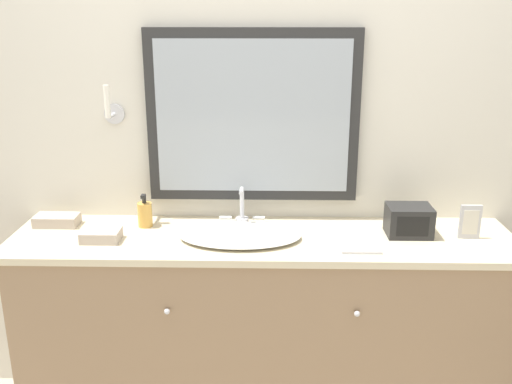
% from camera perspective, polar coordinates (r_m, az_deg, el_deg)
% --- Properties ---
extents(wall_back, '(8.00, 0.18, 2.55)m').
position_cam_1_polar(wall_back, '(2.60, 0.74, 5.31)').
color(wall_back, silver).
rests_on(wall_back, ground_plane).
extents(vanity_counter, '(2.16, 0.51, 0.91)m').
position_cam_1_polar(vanity_counter, '(2.65, 0.63, -13.65)').
color(vanity_counter, '#937556').
rests_on(vanity_counter, ground_plane).
extents(sink_basin, '(0.51, 0.36, 0.18)m').
position_cam_1_polar(sink_basin, '(2.42, -1.58, -4.21)').
color(sink_basin, white).
rests_on(sink_basin, vanity_counter).
extents(soap_bottle, '(0.06, 0.06, 0.15)m').
position_cam_1_polar(soap_bottle, '(2.59, -11.05, -2.17)').
color(soap_bottle, gold).
rests_on(soap_bottle, vanity_counter).
extents(appliance_box, '(0.19, 0.15, 0.13)m').
position_cam_1_polar(appliance_box, '(2.53, 15.04, -2.78)').
color(appliance_box, black).
rests_on(appliance_box, vanity_counter).
extents(picture_frame, '(0.09, 0.01, 0.15)m').
position_cam_1_polar(picture_frame, '(2.56, 20.63, -2.81)').
color(picture_frame, '#B2B2B7').
rests_on(picture_frame, vanity_counter).
extents(hand_towel_near_sink, '(0.16, 0.11, 0.05)m').
position_cam_1_polar(hand_towel_near_sink, '(2.48, -15.23, -4.22)').
color(hand_towel_near_sink, '#B7A899').
rests_on(hand_towel_near_sink, vanity_counter).
extents(hand_towel_far_corner, '(0.19, 0.10, 0.05)m').
position_cam_1_polar(hand_towel_far_corner, '(2.71, -19.28, -2.69)').
color(hand_towel_far_corner, '#B7A899').
rests_on(hand_towel_far_corner, vanity_counter).
extents(metal_tray, '(0.16, 0.12, 0.01)m').
position_cam_1_polar(metal_tray, '(2.36, 10.36, -5.46)').
color(metal_tray, silver).
rests_on(metal_tray, vanity_counter).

